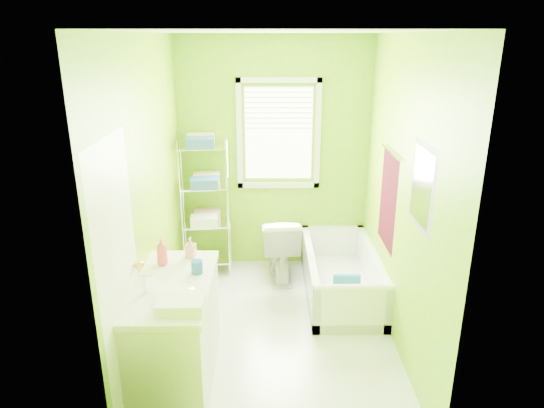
{
  "coord_description": "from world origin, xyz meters",
  "views": [
    {
      "loc": [
        -0.06,
        -3.85,
        2.57
      ],
      "look_at": [
        -0.03,
        0.25,
        1.15
      ],
      "focal_mm": 32.0,
      "sensor_mm": 36.0,
      "label": 1
    }
  ],
  "objects_px": {
    "vanity": "(176,330)",
    "wire_shelf_unit": "(206,191)",
    "bathtub": "(341,281)",
    "toilet": "(280,247)"
  },
  "relations": [
    {
      "from": "bathtub",
      "to": "toilet",
      "type": "height_order",
      "value": "toilet"
    },
    {
      "from": "bathtub",
      "to": "toilet",
      "type": "xyz_separation_m",
      "value": [
        -0.63,
        0.41,
        0.21
      ]
    },
    {
      "from": "vanity",
      "to": "wire_shelf_unit",
      "type": "bearing_deg",
      "value": 89.29
    },
    {
      "from": "wire_shelf_unit",
      "to": "toilet",
      "type": "bearing_deg",
      "value": -11.51
    },
    {
      "from": "toilet",
      "to": "vanity",
      "type": "relative_size",
      "value": 0.65
    },
    {
      "from": "vanity",
      "to": "wire_shelf_unit",
      "type": "relative_size",
      "value": 0.72
    },
    {
      "from": "bathtub",
      "to": "vanity",
      "type": "bearing_deg",
      "value": -138.14
    },
    {
      "from": "bathtub",
      "to": "vanity",
      "type": "relative_size",
      "value": 1.36
    },
    {
      "from": "toilet",
      "to": "vanity",
      "type": "bearing_deg",
      "value": 60.62
    },
    {
      "from": "wire_shelf_unit",
      "to": "bathtub",
      "type": "bearing_deg",
      "value": -21.8
    }
  ]
}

